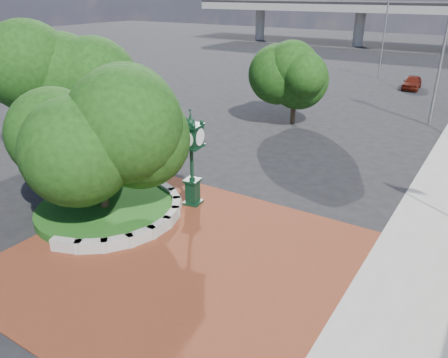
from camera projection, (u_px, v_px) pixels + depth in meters
ground at (195, 246)px, 17.33m from camera, size 200.00×200.00×0.00m
plaza at (179, 257)px, 16.55m from camera, size 12.00×12.00×0.04m
planter_wall at (143, 222)px, 18.57m from camera, size 2.96×6.77×0.54m
grass_bed at (106, 210)px, 19.73m from camera, size 6.10×6.10×0.40m
tree_planter at (96, 135)px, 18.33m from camera, size 5.20×5.20×6.33m
tree_northwest at (67, 85)px, 25.99m from camera, size 5.60×5.60×6.93m
tree_street at (295, 81)px, 31.91m from camera, size 4.40×4.40×5.45m
post_clock at (191, 155)px, 19.73m from camera, size 1.04×1.04×4.54m
parked_car at (412, 82)px, 44.41m from camera, size 1.82×4.03×1.35m
street_lamp_near at (448, 41)px, 30.18m from camera, size 2.23×1.01×10.38m
street_lamp_far at (386, 30)px, 47.59m from camera, size 1.93×0.94×9.08m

